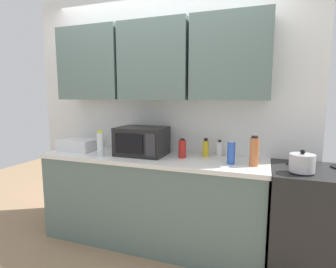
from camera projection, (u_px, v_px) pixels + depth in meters
name	position (u px, v px, depth m)	size (l,w,h in m)	color
wall_back_with_cabinets	(159.00, 88.00, 2.78)	(3.09, 0.38, 2.60)	white
counter_run	(151.00, 199.00, 2.72)	(2.22, 0.63, 0.90)	slate
stove_range	(318.00, 224.00, 2.20)	(0.76, 0.64, 0.91)	black
kettle	(302.00, 163.00, 2.05)	(0.18, 0.18, 0.17)	#B2B2B7
microwave	(142.00, 141.00, 2.69)	(0.48, 0.37, 0.28)	black
dish_rack	(79.00, 145.00, 2.94)	(0.38, 0.30, 0.12)	silver
bottle_white_jar	(219.00, 149.00, 2.63)	(0.05, 0.05, 0.16)	white
bottle_blue_cleaner	(231.00, 153.00, 2.33)	(0.07, 0.07, 0.21)	#2D56B7
bottle_spice_jar	(254.00, 152.00, 2.26)	(0.07, 0.07, 0.26)	#BC6638
bottle_red_sauce	(182.00, 149.00, 2.57)	(0.07, 0.07, 0.19)	red
bottle_clear_tall	(100.00, 144.00, 2.63)	(0.07, 0.07, 0.26)	silver
bottle_yellow_mustard	(206.00, 148.00, 2.62)	(0.06, 0.06, 0.18)	gold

